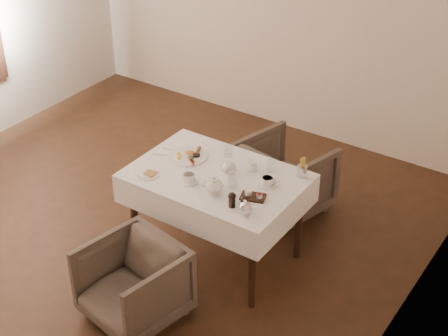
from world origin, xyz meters
The scene contains 20 objects.
table centered at (0.80, 0.28, 0.64)m, with size 1.28×0.88×0.75m.
armchair_near centered at (0.71, -0.61, 0.29)m, with size 0.62×0.64×0.58m, color #463D33.
armchair_far centered at (0.91, 1.12, 0.33)m, with size 0.70×0.72×0.65m, color #463D33.
breakfast_plate centered at (0.47, 0.37, 0.77)m, with size 0.31×0.31×0.04m.
side_plate centered at (0.38, -0.01, 0.76)m, with size 0.17×0.17×0.02m.
teapot_centre centered at (0.87, 0.35, 0.81)m, with size 0.15×0.11×0.12m, color white, non-canonical shape.
teapot_front centered at (0.92, 0.08, 0.82)m, with size 0.17×0.13×0.13m, color white, non-canonical shape.
creamer centered at (0.99, 0.48, 0.79)m, with size 0.06×0.06×0.07m, color white.
teacup_near centered at (0.69, 0.09, 0.79)m, with size 0.14×0.14×0.07m.
teacup_far centered at (1.19, 0.37, 0.78)m, with size 0.13×0.13×0.07m.
glass_left centered at (0.72, 0.55, 0.80)m, with size 0.06×0.06×0.09m, color silver.
glass_mid centered at (1.00, 0.20, 0.80)m, with size 0.06×0.06×0.09m, color silver.
glass_right centered at (1.11, 0.55, 0.80)m, with size 0.06×0.06×0.09m, color silver.
condiment_board centered at (1.18, 0.18, 0.77)m, with size 0.20×0.16×0.04m.
pepper_mill_left centered at (1.12, 0.00, 0.81)m, with size 0.06×0.06×0.12m, color black, non-canonical shape.
pepper_mill_right centered at (1.22, 0.01, 0.81)m, with size 0.06×0.06×0.11m, color black, non-canonical shape.
silver_pot centered at (1.24, -0.02, 0.81)m, with size 0.11×0.09×0.11m, color white, non-canonical shape.
fries_cup centered at (1.34, 0.62, 0.83)m, with size 0.08×0.08×0.16m.
cutlery_fork centered at (0.30, 0.38, 0.76)m, with size 0.01×0.17×0.00m, color silver.
cutlery_knife centered at (0.30, 0.28, 0.76)m, with size 0.01×0.18×0.00m, color silver.
Camera 1 is at (3.26, -3.26, 3.48)m, focal length 55.00 mm.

